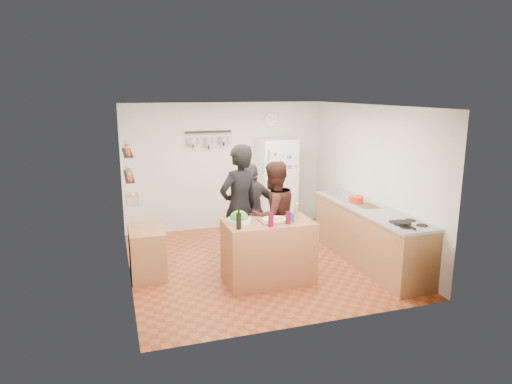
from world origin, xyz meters
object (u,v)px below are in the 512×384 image
object	(u,v)px
fridge	(276,184)
wall_clock	(271,120)
salad_bowl	(239,221)
red_bowl	(356,199)
person_back	(252,210)
person_center	(273,216)
counter_run	(369,236)
salt_canister	(291,217)
pepper_mill	(296,212)
prep_island	(268,252)
person_left	(239,208)
side_table	(147,252)
skillet	(402,223)
wine_bottle	(239,221)

from	to	relation	value
fridge	wall_clock	bearing A→B (deg)	90.00
salad_bowl	red_bowl	size ratio (longest dim) A/B	1.34
person_back	person_center	bearing A→B (deg)	92.80
counter_run	fridge	bearing A→B (deg)	108.06
salt_canister	red_bowl	xyz separation A→B (m)	(1.44, 0.70, -0.01)
person_center	person_back	world-z (taller)	person_center
counter_run	salt_canister	bearing A→B (deg)	-167.95
pepper_mill	salad_bowl	bearing A→B (deg)	180.00
prep_island	red_bowl	world-z (taller)	red_bowl
person_left	person_back	world-z (taller)	person_left
person_back	side_table	distance (m)	1.83
salad_bowl	person_center	distance (m)	0.78
salad_bowl	side_table	size ratio (longest dim) A/B	0.41
person_left	counter_run	distance (m)	2.15
skillet	red_bowl	distance (m)	1.34
person_back	fridge	distance (m)	1.69
skillet	wall_clock	size ratio (longest dim) A/B	0.77
salad_bowl	wall_clock	world-z (taller)	wall_clock
wine_bottle	skillet	xyz separation A→B (m)	(2.19, -0.54, -0.08)
prep_island	person_center	xyz separation A→B (m)	(0.24, 0.45, 0.39)
wine_bottle	fridge	xyz separation A→B (m)	(1.54, 2.72, -0.12)
wine_bottle	counter_run	xyz separation A→B (m)	(2.29, 0.42, -0.57)
skillet	red_bowl	xyz separation A→B (m)	(0.05, 1.34, 0.03)
person_left	fridge	size ratio (longest dim) A/B	1.08
skillet	person_back	bearing A→B (deg)	130.70
person_center	skillet	size ratio (longest dim) A/B	7.31
person_center	wall_clock	distance (m)	2.82
pepper_mill	skillet	world-z (taller)	pepper_mill
person_center	salad_bowl	bearing A→B (deg)	14.93
person_left	person_center	distance (m)	0.53
pepper_mill	counter_run	xyz separation A→B (m)	(1.34, 0.15, -0.55)
person_back	fridge	world-z (taller)	fridge
person_back	wall_clock	world-z (taller)	wall_clock
pepper_mill	side_table	distance (m)	2.31
salad_bowl	wine_bottle	xyz separation A→B (m)	(-0.08, -0.27, 0.07)
person_back	side_table	size ratio (longest dim) A/B	1.97
person_left	counter_run	size ratio (longest dim) A/B	0.74
salt_canister	counter_run	bearing A→B (deg)	12.05
salt_canister	fridge	bearing A→B (deg)	74.28
salad_bowl	person_back	size ratio (longest dim) A/B	0.21
red_bowl	side_table	distance (m)	3.45
red_bowl	side_table	bearing A→B (deg)	176.90
wine_bottle	counter_run	distance (m)	2.39
salad_bowl	side_table	distance (m)	1.54
skillet	side_table	distance (m)	3.71
salt_canister	red_bowl	distance (m)	1.60
wine_bottle	side_table	size ratio (longest dim) A/B	0.27
wine_bottle	person_center	distance (m)	1.01
salad_bowl	pepper_mill	world-z (taller)	pepper_mill
person_left	wall_clock	world-z (taller)	wall_clock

